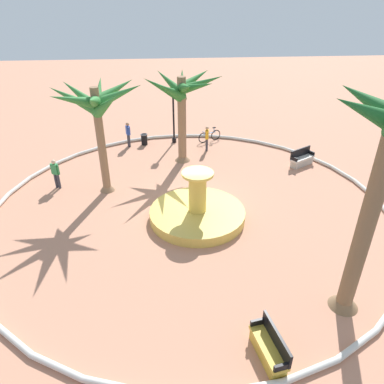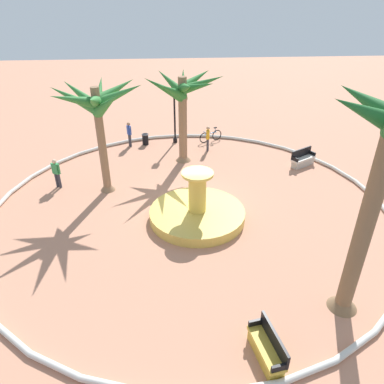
{
  "view_description": "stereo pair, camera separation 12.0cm",
  "coord_description": "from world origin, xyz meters",
  "px_view_note": "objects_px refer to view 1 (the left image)",
  "views": [
    {
      "loc": [
        1.08,
        14.56,
        9.25
      ],
      "look_at": [
        -0.08,
        0.3,
        1.0
      ],
      "focal_mm": 33.79,
      "sensor_mm": 36.0,
      "label": 1
    },
    {
      "loc": [
        0.96,
        14.57,
        9.25
      ],
      "look_at": [
        -0.08,
        0.3,
        1.0
      ],
      "focal_mm": 33.79,
      "sensor_mm": 36.0,
      "label": 2
    }
  ],
  "objects_px": {
    "palm_tree_by_curb": "(382,170)",
    "bench_east": "(269,349)",
    "palm_tree_near_fountain": "(183,95)",
    "bench_west": "(302,160)",
    "trash_bin": "(144,139)",
    "fountain": "(197,212)",
    "bicycle_red_frame": "(210,136)",
    "person_cyclist_photo": "(207,137)",
    "lamppost": "(173,108)",
    "palm_tree_mid_plaza": "(96,107)",
    "person_cyclist_helmet": "(128,133)",
    "person_pedestrian_stroll": "(56,172)"
  },
  "relations": [
    {
      "from": "person_cyclist_helmet",
      "to": "bicycle_red_frame",
      "type": "bearing_deg",
      "value": -175.18
    },
    {
      "from": "fountain",
      "to": "person_cyclist_helmet",
      "type": "distance_m",
      "value": 9.5
    },
    {
      "from": "palm_tree_mid_plaza",
      "to": "bench_east",
      "type": "bearing_deg",
      "value": 119.54
    },
    {
      "from": "trash_bin",
      "to": "person_pedestrian_stroll",
      "type": "relative_size",
      "value": 0.46
    },
    {
      "from": "palm_tree_mid_plaza",
      "to": "palm_tree_by_curb",
      "type": "bearing_deg",
      "value": 135.83
    },
    {
      "from": "palm_tree_near_fountain",
      "to": "person_cyclist_photo",
      "type": "relative_size",
      "value": 3.24
    },
    {
      "from": "fountain",
      "to": "palm_tree_by_curb",
      "type": "relative_size",
      "value": 0.6
    },
    {
      "from": "person_cyclist_helmet",
      "to": "fountain",
      "type": "bearing_deg",
      "value": 112.72
    },
    {
      "from": "trash_bin",
      "to": "person_pedestrian_stroll",
      "type": "xyz_separation_m",
      "value": [
        4.3,
        5.54,
        0.51
      ]
    },
    {
      "from": "bench_west",
      "to": "bench_east",
      "type": "bearing_deg",
      "value": 66.75
    },
    {
      "from": "palm_tree_by_curb",
      "to": "bench_west",
      "type": "relative_size",
      "value": 4.4
    },
    {
      "from": "bench_east",
      "to": "bench_west",
      "type": "relative_size",
      "value": 1.02
    },
    {
      "from": "fountain",
      "to": "bicycle_red_frame",
      "type": "height_order",
      "value": "fountain"
    },
    {
      "from": "trash_bin",
      "to": "person_cyclist_helmet",
      "type": "bearing_deg",
      "value": 13.77
    },
    {
      "from": "bench_east",
      "to": "trash_bin",
      "type": "relative_size",
      "value": 2.28
    },
    {
      "from": "trash_bin",
      "to": "person_cyclist_photo",
      "type": "distance_m",
      "value": 4.24
    },
    {
      "from": "palm_tree_by_curb",
      "to": "person_cyclist_photo",
      "type": "relative_size",
      "value": 4.45
    },
    {
      "from": "lamppost",
      "to": "trash_bin",
      "type": "xyz_separation_m",
      "value": [
        1.98,
        0.25,
        -1.99
      ]
    },
    {
      "from": "bench_east",
      "to": "bicycle_red_frame",
      "type": "height_order",
      "value": "bench_east"
    },
    {
      "from": "bicycle_red_frame",
      "to": "person_pedestrian_stroll",
      "type": "bearing_deg",
      "value": 33.55
    },
    {
      "from": "bicycle_red_frame",
      "to": "person_pedestrian_stroll",
      "type": "xyz_separation_m",
      "value": [
        8.67,
        5.75,
        0.51
      ]
    },
    {
      "from": "bicycle_red_frame",
      "to": "person_pedestrian_stroll",
      "type": "distance_m",
      "value": 10.42
    },
    {
      "from": "fountain",
      "to": "person_cyclist_helmet",
      "type": "bearing_deg",
      "value": -67.28
    },
    {
      "from": "trash_bin",
      "to": "bicycle_red_frame",
      "type": "bearing_deg",
      "value": -177.25
    },
    {
      "from": "palm_tree_mid_plaza",
      "to": "bench_east",
      "type": "relative_size",
      "value": 3.33
    },
    {
      "from": "palm_tree_mid_plaza",
      "to": "person_cyclist_photo",
      "type": "xyz_separation_m",
      "value": [
        -5.71,
        -4.71,
        -3.48
      ]
    },
    {
      "from": "trash_bin",
      "to": "person_cyclist_helmet",
      "type": "relative_size",
      "value": 0.45
    },
    {
      "from": "palm_tree_near_fountain",
      "to": "bench_east",
      "type": "relative_size",
      "value": 3.13
    },
    {
      "from": "trash_bin",
      "to": "person_pedestrian_stroll",
      "type": "distance_m",
      "value": 7.03
    },
    {
      "from": "palm_tree_near_fountain",
      "to": "lamppost",
      "type": "bearing_deg",
      "value": -81.4
    },
    {
      "from": "lamppost",
      "to": "bicycle_red_frame",
      "type": "relative_size",
      "value": 2.57
    },
    {
      "from": "fountain",
      "to": "person_cyclist_photo",
      "type": "bearing_deg",
      "value": -99.81
    },
    {
      "from": "person_pedestrian_stroll",
      "to": "fountain",
      "type": "bearing_deg",
      "value": 153.67
    },
    {
      "from": "trash_bin",
      "to": "fountain",
      "type": "bearing_deg",
      "value": 106.56
    },
    {
      "from": "palm_tree_by_curb",
      "to": "bench_east",
      "type": "bearing_deg",
      "value": 29.26
    },
    {
      "from": "lamppost",
      "to": "bicycle_red_frame",
      "type": "bearing_deg",
      "value": 179.04
    },
    {
      "from": "bicycle_red_frame",
      "to": "person_cyclist_photo",
      "type": "relative_size",
      "value": 0.98
    },
    {
      "from": "palm_tree_mid_plaza",
      "to": "person_cyclist_helmet",
      "type": "distance_m",
      "value": 6.78
    },
    {
      "from": "lamppost",
      "to": "trash_bin",
      "type": "distance_m",
      "value": 2.82
    },
    {
      "from": "person_pedestrian_stroll",
      "to": "lamppost",
      "type": "bearing_deg",
      "value": -137.31
    },
    {
      "from": "palm_tree_near_fountain",
      "to": "bench_west",
      "type": "distance_m",
      "value": 7.85
    },
    {
      "from": "palm_tree_by_curb",
      "to": "bench_east",
      "type": "height_order",
      "value": "palm_tree_by_curb"
    },
    {
      "from": "palm_tree_mid_plaza",
      "to": "bench_west",
      "type": "distance_m",
      "value": 11.91
    },
    {
      "from": "person_pedestrian_stroll",
      "to": "palm_tree_near_fountain",
      "type": "bearing_deg",
      "value": -157.22
    },
    {
      "from": "palm_tree_by_curb",
      "to": "bench_east",
      "type": "distance_m",
      "value": 5.8
    },
    {
      "from": "palm_tree_by_curb",
      "to": "palm_tree_mid_plaza",
      "type": "relative_size",
      "value": 1.29
    },
    {
      "from": "palm_tree_near_fountain",
      "to": "lamppost",
      "type": "xyz_separation_m",
      "value": [
        0.45,
        -2.97,
        -1.59
      ]
    },
    {
      "from": "palm_tree_by_curb",
      "to": "palm_tree_mid_plaza",
      "type": "xyz_separation_m",
      "value": [
        8.71,
        -8.46,
        -0.66
      ]
    },
    {
      "from": "fountain",
      "to": "bench_west",
      "type": "distance_m",
      "value": 8.34
    },
    {
      "from": "lamppost",
      "to": "person_cyclist_helmet",
      "type": "xyz_separation_m",
      "value": [
        2.97,
        0.49,
        -1.46
      ]
    }
  ]
}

